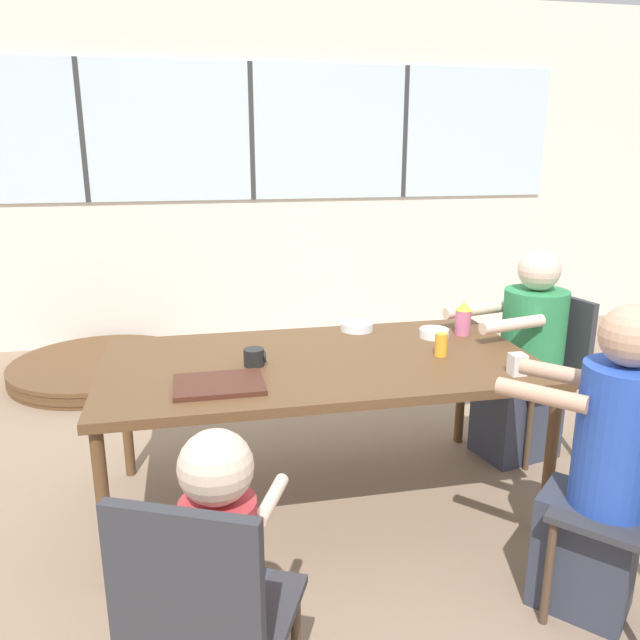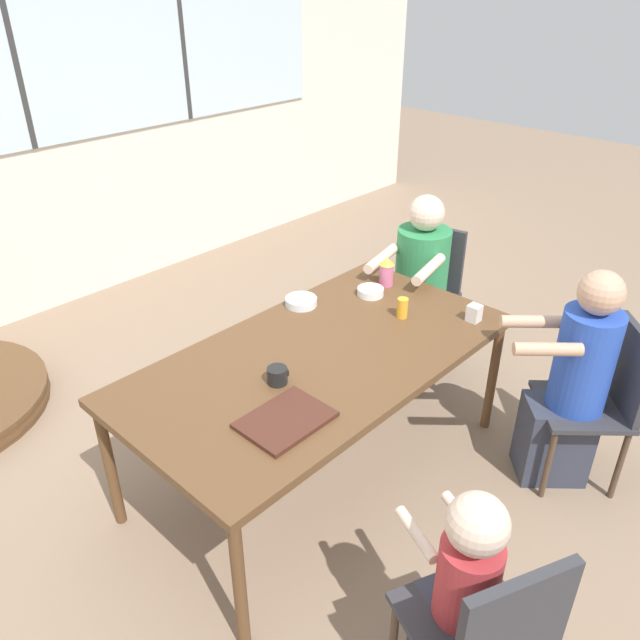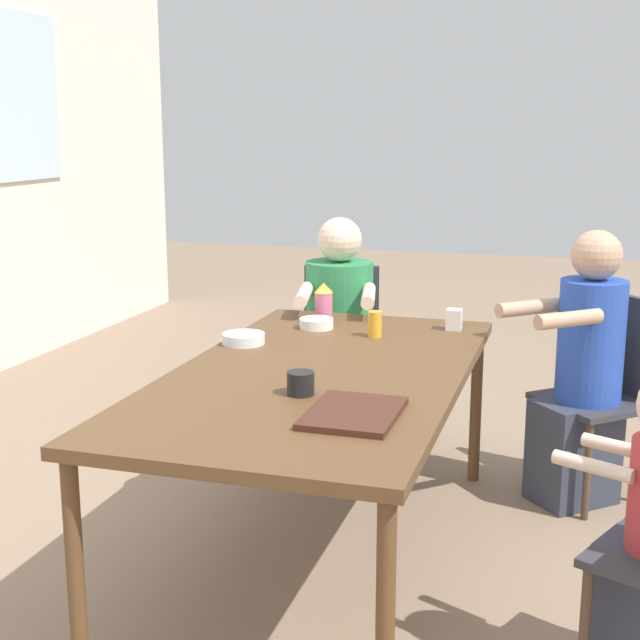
{
  "view_description": "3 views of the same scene",
  "coord_description": "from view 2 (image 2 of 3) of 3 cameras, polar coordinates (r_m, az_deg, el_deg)",
  "views": [
    {
      "loc": [
        -0.54,
        -2.56,
        1.63
      ],
      "look_at": [
        0.0,
        0.0,
        0.89
      ],
      "focal_mm": 35.0,
      "sensor_mm": 36.0,
      "label": 1
    },
    {
      "loc": [
        -1.78,
        -1.67,
        2.29
      ],
      "look_at": [
        0.0,
        0.0,
        0.89
      ],
      "focal_mm": 35.0,
      "sensor_mm": 36.0,
      "label": 2
    },
    {
      "loc": [
        -2.89,
        -0.88,
        1.56
      ],
      "look_at": [
        0.0,
        0.0,
        0.89
      ],
      "focal_mm": 50.0,
      "sensor_mm": 36.0,
      "label": 3
    }
  ],
  "objects": [
    {
      "name": "ground_plane",
      "position": [
        3.35,
        0.0,
        -13.4
      ],
      "size": [
        16.0,
        16.0,
        0.0
      ],
      "primitive_type": "plane",
      "color": "#8C725B"
    },
    {
      "name": "wall_back_with_windows",
      "position": [
        4.82,
        -25.41,
        16.73
      ],
      "size": [
        8.4,
        0.08,
        2.8
      ],
      "color": "silver",
      "rests_on": "ground_plane"
    },
    {
      "name": "dining_table",
      "position": [
        2.93,
        0.0,
        -3.89
      ],
      "size": [
        1.9,
        0.99,
        0.71
      ],
      "color": "brown",
      "rests_on": "ground_plane"
    },
    {
      "name": "chair_for_woman_green_shirt",
      "position": [
        4.09,
        9.83,
        3.45
      ],
      "size": [
        0.48,
        0.48,
        0.86
      ],
      "rotation": [
        0.0,
        0.0,
        -4.49
      ],
      "color": "#333338",
      "rests_on": "ground_plane"
    },
    {
      "name": "chair_for_man_blue_shirt",
      "position": [
        3.29,
        24.54,
        -6.05
      ],
      "size": [
        0.57,
        0.57,
        0.86
      ],
      "rotation": [
        0.0,
        0.0,
        0.74
      ],
      "color": "#333338",
      "rests_on": "ground_plane"
    },
    {
      "name": "chair_for_toddler",
      "position": [
        2.2,
        15.19,
        -25.83
      ],
      "size": [
        0.53,
        0.53,
        0.86
      ],
      "rotation": [
        0.0,
        0.0,
        -0.42
      ],
      "color": "#333338",
      "rests_on": "ground_plane"
    },
    {
      "name": "person_woman_green_shirt",
      "position": [
        3.95,
        8.91,
        2.47
      ],
      "size": [
        0.65,
        0.44,
        1.12
      ],
      "rotation": [
        0.0,
        0.0,
        -4.49
      ],
      "color": "#333847",
      "rests_on": "ground_plane"
    },
    {
      "name": "person_man_blue_shirt",
      "position": [
        3.22,
        21.99,
        -5.8
      ],
      "size": [
        0.53,
        0.54,
        1.15
      ],
      "rotation": [
        0.0,
        0.0,
        0.74
      ],
      "color": "#333847",
      "rests_on": "ground_plane"
    },
    {
      "name": "person_toddler",
      "position": [
        2.31,
        12.58,
        -23.78
      ],
      "size": [
        0.34,
        0.42,
        0.94
      ],
      "rotation": [
        0.0,
        0.0,
        -0.42
      ],
      "color": "#333847",
      "rests_on": "ground_plane"
    },
    {
      "name": "food_tray_dark",
      "position": [
        2.5,
        -3.18,
        -9.1
      ],
      "size": [
        0.35,
        0.26,
        0.02
      ],
      "color": "#472319",
      "rests_on": "dining_table"
    },
    {
      "name": "coffee_mug",
      "position": [
        2.7,
        -3.9,
        -5.06
      ],
      "size": [
        0.09,
        0.09,
        0.08
      ],
      "color": "black",
      "rests_on": "dining_table"
    },
    {
      "name": "sippy_cup",
      "position": [
        3.51,
        6.11,
        4.46
      ],
      "size": [
        0.08,
        0.08,
        0.17
      ],
      "color": "#CC668C",
      "rests_on": "dining_table"
    },
    {
      "name": "juice_glass",
      "position": [
        3.21,
        7.55,
        1.1
      ],
      "size": [
        0.06,
        0.06,
        0.11
      ],
      "color": "gold",
      "rests_on": "dining_table"
    },
    {
      "name": "milk_carton_small",
      "position": [
        3.24,
        13.92,
        0.61
      ],
      "size": [
        0.06,
        0.06,
        0.09
      ],
      "color": "silver",
      "rests_on": "dining_table"
    },
    {
      "name": "bowl_white_shallow",
      "position": [
        3.31,
        -1.74,
        1.7
      ],
      "size": [
        0.17,
        0.17,
        0.04
      ],
      "color": "silver",
      "rests_on": "dining_table"
    },
    {
      "name": "bowl_cereal",
      "position": [
        3.42,
        4.64,
        2.6
      ],
      "size": [
        0.14,
        0.14,
        0.04
      ],
      "color": "white",
      "rests_on": "dining_table"
    }
  ]
}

